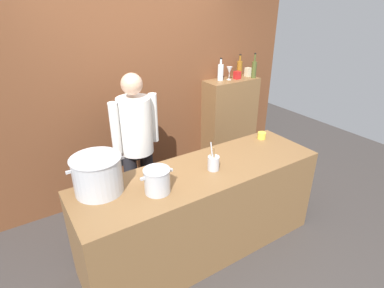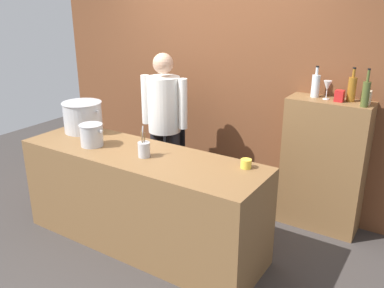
% 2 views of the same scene
% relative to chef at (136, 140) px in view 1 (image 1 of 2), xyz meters
% --- Properties ---
extents(ground_plane, '(8.00, 8.00, 0.00)m').
position_rel_chef_xyz_m(ground_plane, '(0.29, -0.78, -0.96)').
color(ground_plane, '#383330').
extents(brick_back_panel, '(4.40, 0.10, 3.00)m').
position_rel_chef_xyz_m(brick_back_panel, '(0.29, 0.62, 0.54)').
color(brick_back_panel, brown).
rests_on(brick_back_panel, ground_plane).
extents(prep_counter, '(2.31, 0.70, 0.90)m').
position_rel_chef_xyz_m(prep_counter, '(0.29, -0.78, -0.51)').
color(prep_counter, brown).
rests_on(prep_counter, ground_plane).
extents(bar_cabinet, '(0.76, 0.32, 1.30)m').
position_rel_chef_xyz_m(bar_cabinet, '(1.58, 0.41, -0.31)').
color(bar_cabinet, brown).
rests_on(bar_cabinet, ground_plane).
extents(chef, '(0.53, 0.38, 1.66)m').
position_rel_chef_xyz_m(chef, '(0.00, 0.00, 0.00)').
color(chef, black).
rests_on(chef, ground_plane).
extents(stockpot_large, '(0.45, 0.39, 0.30)m').
position_rel_chef_xyz_m(stockpot_large, '(-0.58, -0.60, 0.09)').
color(stockpot_large, '#B7BABF').
rests_on(stockpot_large, prep_counter).
extents(stockpot_small, '(0.28, 0.21, 0.20)m').
position_rel_chef_xyz_m(stockpot_small, '(-0.19, -0.86, 0.04)').
color(stockpot_small, '#B7BABF').
rests_on(stockpot_small, prep_counter).
extents(utensil_crock, '(0.10, 0.10, 0.27)m').
position_rel_chef_xyz_m(utensil_crock, '(0.38, -0.82, 0.00)').
color(utensil_crock, '#B7BABF').
rests_on(utensil_crock, prep_counter).
extents(butter_jar, '(0.09, 0.09, 0.07)m').
position_rel_chef_xyz_m(butter_jar, '(1.22, -0.57, -0.03)').
color(butter_jar, yellow).
rests_on(butter_jar, prep_counter).
extents(wine_bottle_olive, '(0.06, 0.06, 0.33)m').
position_rel_chef_xyz_m(wine_bottle_olive, '(1.89, 0.33, 0.45)').
color(wine_bottle_olive, '#475123').
rests_on(wine_bottle_olive, bar_cabinet).
extents(wine_bottle_clear, '(0.08, 0.08, 0.29)m').
position_rel_chef_xyz_m(wine_bottle_clear, '(1.42, 0.46, 0.45)').
color(wine_bottle_clear, silver).
rests_on(wine_bottle_clear, bar_cabinet).
extents(wine_bottle_amber, '(0.07, 0.07, 0.31)m').
position_rel_chef_xyz_m(wine_bottle_amber, '(1.74, 0.46, 0.45)').
color(wine_bottle_amber, '#8C5919').
rests_on(wine_bottle_amber, bar_cabinet).
extents(wine_glass_wide, '(0.08, 0.08, 0.17)m').
position_rel_chef_xyz_m(wine_glass_wide, '(1.54, 0.42, 0.46)').
color(wine_glass_wide, silver).
rests_on(wine_glass_wide, bar_cabinet).
extents(spice_tin_red, '(0.08, 0.08, 0.10)m').
position_rel_chef_xyz_m(spice_tin_red, '(1.66, 0.40, 0.39)').
color(spice_tin_red, red).
rests_on(spice_tin_red, bar_cabinet).
extents(spice_tin_cream, '(0.07, 0.07, 0.12)m').
position_rel_chef_xyz_m(spice_tin_cream, '(1.88, 0.43, 0.40)').
color(spice_tin_cream, beige).
rests_on(spice_tin_cream, bar_cabinet).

